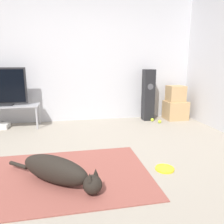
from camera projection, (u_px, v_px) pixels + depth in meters
name	position (u px, v px, depth m)	size (l,w,h in m)	color
ground_plane	(75.00, 163.00, 2.61)	(12.00, 12.00, 0.00)	#9E9384
wall_back	(69.00, 58.00, 4.34)	(8.00, 0.06, 2.55)	silver
area_rug	(56.00, 176.00, 2.30)	(1.98, 1.27, 0.01)	#934C42
dog	(58.00, 171.00, 2.13)	(0.96, 0.79, 0.27)	black
frisbee	(165.00, 169.00, 2.45)	(0.22, 0.22, 0.03)	yellow
cardboard_box_lower	(175.00, 110.00, 4.68)	(0.44, 0.40, 0.39)	tan
cardboard_box_upper	(176.00, 94.00, 4.60)	(0.34, 0.31, 0.33)	tan
floor_speaker	(148.00, 95.00, 4.55)	(0.22, 0.22, 1.06)	black
tv_stand	(5.00, 108.00, 3.98)	(1.19, 0.42, 0.42)	#A8A8AD
tv	(3.00, 87.00, 3.91)	(0.81, 0.20, 0.68)	#232326
tennis_ball_by_boxes	(152.00, 120.00, 4.52)	(0.07, 0.07, 0.07)	#C6E033
tennis_ball_near_speaker	(150.00, 119.00, 4.59)	(0.07, 0.07, 0.07)	#C6E033
tennis_ball_loose_on_carpet	(160.00, 121.00, 4.38)	(0.07, 0.07, 0.07)	#C6E033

